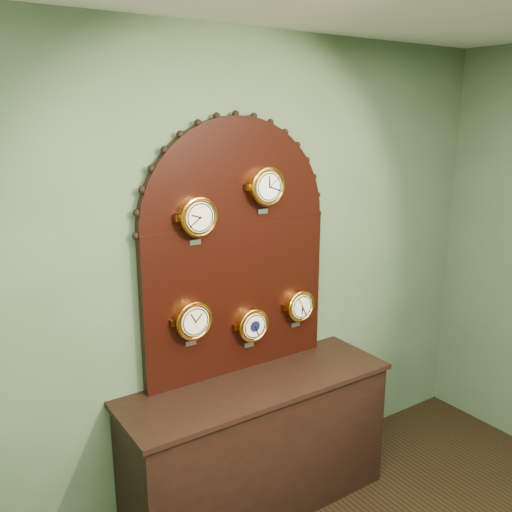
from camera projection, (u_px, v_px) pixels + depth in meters
wall_back at (233, 277)px, 3.24m from camera, size 4.00×0.00×4.00m
shop_counter at (258, 447)px, 3.27m from camera, size 1.60×0.50×0.80m
display_board at (237, 241)px, 3.14m from camera, size 1.26×0.06×1.53m
roman_clock at (197, 217)px, 2.89m from camera, size 0.22×0.08×0.27m
arabic_clock at (266, 186)px, 3.10m from camera, size 0.23×0.08×0.28m
hygrometer at (193, 320)px, 3.01m from camera, size 0.22×0.08×0.27m
barometer at (252, 325)px, 3.25m from camera, size 0.21×0.08×0.26m
tide_clock at (299, 305)px, 3.43m from camera, size 0.20×0.08×0.25m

